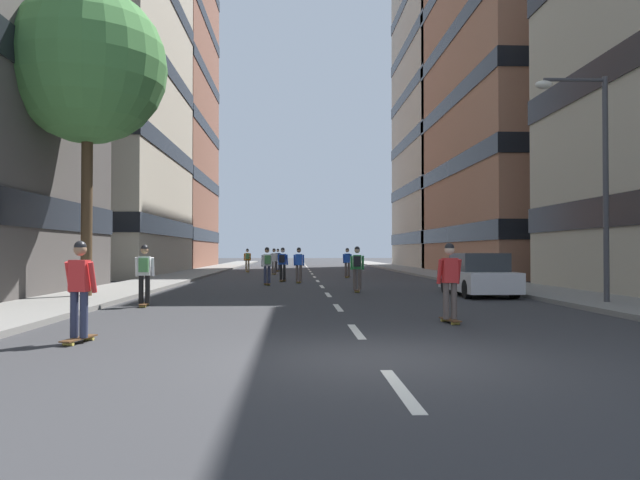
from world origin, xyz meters
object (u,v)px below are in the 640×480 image
(skater_2, at_px, (299,263))
(skater_7, at_px, (278,258))
(street_tree_near, at_px, (88,66))
(skater_3, at_px, (267,263))
(skater_1, at_px, (283,262))
(parked_car_near, at_px, (478,276))
(streetlamp_right, at_px, (593,163))
(skater_5, at_px, (347,261))
(skater_10, at_px, (274,260))
(skater_0, at_px, (80,286))
(skater_9, at_px, (144,271))
(skater_8, at_px, (247,259))
(skater_4, at_px, (450,279))
(skater_6, at_px, (357,266))

(skater_2, bearing_deg, skater_7, 95.12)
(street_tree_near, relative_size, skater_3, 5.70)
(skater_7, bearing_deg, skater_1, -87.50)
(parked_car_near, distance_m, street_tree_near, 15.17)
(streetlamp_right, xyz_separation_m, skater_3, (-9.88, 11.23, -3.12))
(skater_5, height_order, skater_10, same)
(skater_0, bearing_deg, streetlamp_right, 27.01)
(skater_7, height_order, skater_9, same)
(skater_7, xyz_separation_m, skater_8, (-2.25, -1.38, 0.00))
(street_tree_near, bearing_deg, skater_9, -45.28)
(parked_car_near, relative_size, skater_7, 2.47)
(parked_car_near, bearing_deg, skater_1, 125.72)
(skater_10, bearing_deg, skater_1, -85.41)
(skater_8, distance_m, skater_9, 28.08)
(street_tree_near, relative_size, skater_1, 5.70)
(skater_3, bearing_deg, skater_4, -72.48)
(streetlamp_right, relative_size, skater_3, 3.65)
(skater_6, xyz_separation_m, skater_8, (-5.98, 22.25, 0.00))
(skater_0, height_order, skater_6, same)
(skater_8, bearing_deg, street_tree_near, -97.28)
(parked_car_near, distance_m, skater_7, 26.78)
(skater_1, bearing_deg, skater_2, -58.55)
(skater_2, xyz_separation_m, skater_9, (-4.53, -12.51, 0.03))
(streetlamp_right, xyz_separation_m, skater_5, (-5.45, 18.96, -3.15))
(skater_0, relative_size, skater_2, 1.00)
(skater_0, distance_m, skater_4, 7.63)
(skater_6, distance_m, skater_8, 23.04)
(skater_4, height_order, skater_9, same)
(streetlamp_right, distance_m, skater_8, 31.23)
(skater_9, bearing_deg, parked_car_near, 19.50)
(skater_3, distance_m, skater_7, 18.75)
(street_tree_near, xyz_separation_m, skater_5, (9.97, 15.90, -6.70))
(skater_7, distance_m, skater_9, 29.60)
(street_tree_near, xyz_separation_m, skater_8, (3.26, 25.54, -6.67))
(parked_car_near, bearing_deg, skater_3, 139.00)
(parked_car_near, distance_m, skater_1, 12.34)
(skater_0, height_order, skater_8, same)
(skater_1, xyz_separation_m, skater_2, (0.84, -1.37, -0.03))
(streetlamp_right, bearing_deg, skater_1, 122.62)
(street_tree_near, xyz_separation_m, skater_0, (3.07, -9.36, -6.70))
(skater_3, distance_m, skater_10, 12.78)
(skater_1, distance_m, skater_5, 5.92)
(parked_car_near, height_order, street_tree_near, street_tree_near)
(skater_6, relative_size, skater_8, 1.00)
(streetlamp_right, bearing_deg, skater_7, 108.28)
(skater_0, relative_size, skater_10, 1.00)
(skater_1, relative_size, skater_5, 1.00)
(skater_6, relative_size, skater_9, 1.00)
(skater_2, distance_m, skater_6, 7.05)
(skater_3, bearing_deg, street_tree_near, -124.13)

